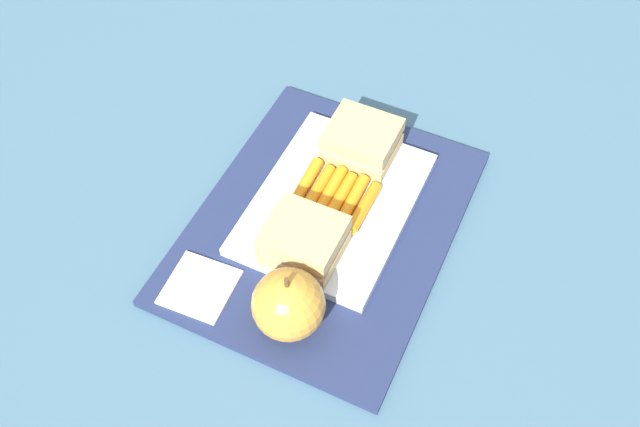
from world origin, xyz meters
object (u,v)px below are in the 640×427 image
at_px(carrot_sticks_bundle, 334,196).
at_px(apple, 288,304).
at_px(food_tray, 334,203).
at_px(sandwich_half_right, 304,240).
at_px(sandwich_half_left, 362,141).
at_px(paper_napkin, 200,287).

height_order(carrot_sticks_bundle, apple, apple).
bearing_deg(food_tray, sandwich_half_right, 0.00).
relative_size(sandwich_half_left, sandwich_half_right, 1.00).
bearing_deg(paper_napkin, food_tray, 152.20).
bearing_deg(carrot_sticks_bundle, sandwich_half_left, 179.89).
relative_size(sandwich_half_right, apple, 0.93).
bearing_deg(food_tray, sandwich_half_left, 180.00).
distance_m(carrot_sticks_bundle, apple, 0.16).
bearing_deg(sandwich_half_right, carrot_sticks_bundle, -179.89).
xyz_separation_m(food_tray, apple, (0.16, 0.02, 0.03)).
bearing_deg(apple, sandwich_half_right, -164.85).
height_order(sandwich_half_right, carrot_sticks_bundle, sandwich_half_right).
distance_m(apple, paper_napkin, 0.11).
bearing_deg(sandwich_half_right, apple, 15.15).
relative_size(food_tray, sandwich_half_right, 2.88).
bearing_deg(sandwich_half_right, sandwich_half_left, 180.00).
relative_size(food_tray, paper_napkin, 3.29).
relative_size(carrot_sticks_bundle, apple, 1.03).
xyz_separation_m(sandwich_half_right, paper_napkin, (0.08, -0.08, -0.03)).
distance_m(carrot_sticks_bundle, paper_napkin, 0.18).
relative_size(apple, paper_napkin, 1.23).
bearing_deg(paper_napkin, sandwich_half_right, 134.19).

